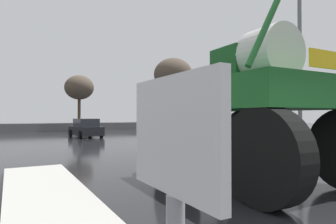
{
  "coord_description": "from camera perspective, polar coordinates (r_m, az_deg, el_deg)",
  "views": [
    {
      "loc": [
        -4.59,
        -1.46,
        1.74
      ],
      "look_at": [
        0.67,
        8.02,
        1.89
      ],
      "focal_mm": 30.83,
      "sensor_mm": 36.0,
      "label": 1
    }
  ],
  "objects": [
    {
      "name": "roadside_barrier",
      "position": [
        35.13,
        -21.5,
        -2.83
      ],
      "size": [
        28.28,
        0.24,
        0.9
      ],
      "primitive_type": "cube",
      "color": "#59595B",
      "rests_on": "ground"
    },
    {
      "name": "sedan_ahead",
      "position": [
        24.72,
        -15.96,
        -3.13
      ],
      "size": [
        2.17,
        4.24,
        1.52
      ],
      "rotation": [
        0.0,
        0.0,
        1.66
      ],
      "color": "black",
      "rests_on": "ground"
    },
    {
      "name": "lane_arrow_sign",
      "position": [
        1.14,
        1.16,
        -20.96
      ],
      "size": [
        0.07,
        0.6,
        1.74
      ],
      "color": "#99999E",
      "rests_on": "median_island"
    },
    {
      "name": "median_island",
      "position": [
        5.49,
        -21.23,
        -18.39
      ],
      "size": [
        1.62,
        9.64,
        0.15
      ],
      "primitive_type": "cube",
      "color": "#B2AFA8",
      "rests_on": "ground"
    },
    {
      "name": "streetlight_near_right",
      "position": [
        15.15,
        24.88,
        9.81
      ],
      "size": [
        1.69,
        0.24,
        8.16
      ],
      "color": "slate",
      "rests_on": "ground"
    },
    {
      "name": "traffic_signal_near_right",
      "position": [
        14.05,
        10.58,
        4.01
      ],
      "size": [
        0.24,
        0.54,
        3.99
      ],
      "color": "slate",
      "rests_on": "ground"
    },
    {
      "name": "bare_tree_right",
      "position": [
        28.61,
        1.03,
        7.31
      ],
      "size": [
        3.82,
        3.82,
        7.43
      ],
      "color": "#473828",
      "rests_on": "ground"
    },
    {
      "name": "ground_plane",
      "position": [
        20.07,
        -15.75,
        -5.73
      ],
      "size": [
        120.0,
        120.0,
        0.0
      ],
      "primitive_type": "plane",
      "color": "black"
    },
    {
      "name": "oversize_sprayer",
      "position": [
        7.93,
        16.5,
        0.83
      ],
      "size": [
        3.94,
        5.45,
        4.28
      ],
      "rotation": [
        0.0,
        0.0,
        1.55
      ],
      "color": "black",
      "rests_on": "ground"
    },
    {
      "name": "bare_tree_far_center",
      "position": [
        35.64,
        -17.14,
        4.59
      ],
      "size": [
        3.37,
        3.37,
        6.54
      ],
      "color": "#473828",
      "rests_on": "ground"
    }
  ]
}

